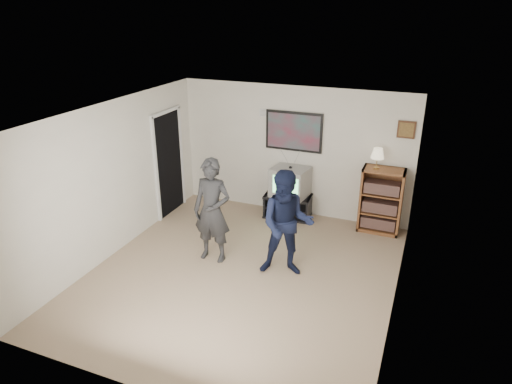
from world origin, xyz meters
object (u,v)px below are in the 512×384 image
Objects in this scene: crt_television at (290,182)px; media_stand at (288,206)px; person_short at (287,224)px; bookshelf at (381,200)px; person_tall at (212,211)px.

media_stand is at bearing -173.19° from crt_television.
person_short is (0.60, -1.93, 0.61)m from media_stand.
crt_television is 2.01m from person_short.
bookshelf is 0.72× the size of person_short.
bookshelf is (1.70, 0.05, -0.13)m from crt_television.
media_stand is 1.77m from bookshelf.
bookshelf is 3.11m from person_tall.
bookshelf reaches higher than crt_television.
crt_television is 0.40× the size of person_short.
person_short is (-1.13, -1.98, 0.24)m from bookshelf.
crt_television is 0.55× the size of bookshelf.
person_short is (0.57, -1.93, 0.11)m from crt_television.
media_stand is 0.78× the size of bookshelf.
crt_television is (0.03, -0.00, 0.50)m from media_stand.
person_short is at bearing -0.04° from person_tall.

